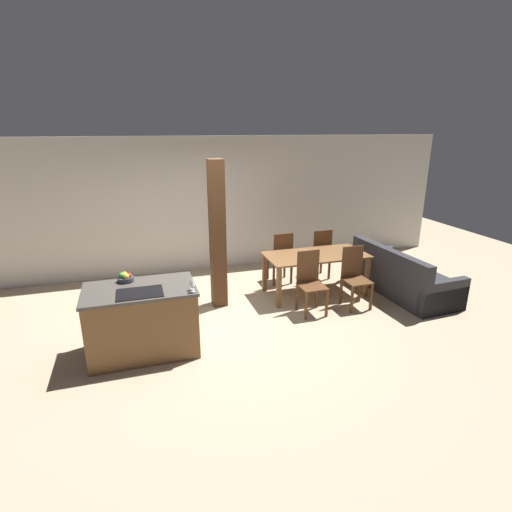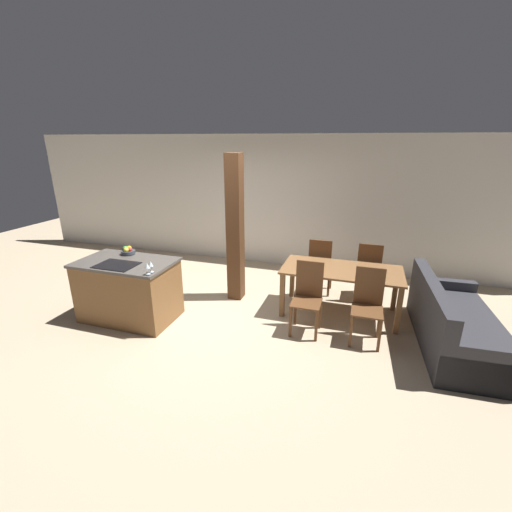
# 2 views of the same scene
# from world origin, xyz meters

# --- Properties ---
(ground_plane) EXTENTS (16.00, 16.00, 0.00)m
(ground_plane) POSITION_xyz_m (0.00, 0.00, 0.00)
(ground_plane) COLOR tan
(wall_back) EXTENTS (11.20, 0.08, 2.70)m
(wall_back) POSITION_xyz_m (0.00, 2.54, 1.35)
(wall_back) COLOR silver
(wall_back) RESTS_ON ground_plane
(kitchen_island) EXTENTS (1.40, 0.84, 0.92)m
(kitchen_island) POSITION_xyz_m (-1.18, -0.50, 0.46)
(kitchen_island) COLOR brown
(kitchen_island) RESTS_ON ground_plane
(fruit_bowl) EXTENTS (0.21, 0.21, 0.12)m
(fruit_bowl) POSITION_xyz_m (-1.34, -0.21, 0.97)
(fruit_bowl) COLOR #383D47
(fruit_bowl) RESTS_ON kitchen_island
(wine_glass_near) EXTENTS (0.06, 0.06, 0.15)m
(wine_glass_near) POSITION_xyz_m (-0.55, -0.85, 1.03)
(wine_glass_near) COLOR silver
(wine_glass_near) RESTS_ON kitchen_island
(wine_glass_middle) EXTENTS (0.06, 0.06, 0.15)m
(wine_glass_middle) POSITION_xyz_m (-0.55, -0.77, 1.03)
(wine_glass_middle) COLOR silver
(wine_glass_middle) RESTS_ON kitchen_island
(dining_table) EXTENTS (1.78, 0.87, 0.74)m
(dining_table) POSITION_xyz_m (1.83, 0.61, 0.64)
(dining_table) COLOR brown
(dining_table) RESTS_ON ground_plane
(dining_chair_near_left) EXTENTS (0.40, 0.40, 1.00)m
(dining_chair_near_left) POSITION_xyz_m (1.43, -0.05, 0.52)
(dining_chair_near_left) COLOR brown
(dining_chair_near_left) RESTS_ON ground_plane
(dining_chair_near_right) EXTENTS (0.40, 0.40, 1.00)m
(dining_chair_near_right) POSITION_xyz_m (2.23, -0.05, 0.52)
(dining_chair_near_right) COLOR brown
(dining_chair_near_right) RESTS_ON ground_plane
(dining_chair_far_left) EXTENTS (0.40, 0.40, 1.00)m
(dining_chair_far_left) POSITION_xyz_m (1.43, 1.26, 0.52)
(dining_chair_far_left) COLOR brown
(dining_chair_far_left) RESTS_ON ground_plane
(dining_chair_far_right) EXTENTS (0.40, 0.40, 1.00)m
(dining_chair_far_right) POSITION_xyz_m (2.23, 1.26, 0.52)
(dining_chair_far_right) COLOR brown
(dining_chair_far_right) RESTS_ON ground_plane
(couch) EXTENTS (1.01, 2.03, 0.85)m
(couch) POSITION_xyz_m (3.33, 0.16, 0.28)
(couch) COLOR #2D2D33
(couch) RESTS_ON ground_plane
(timber_post) EXTENTS (0.24, 0.24, 2.40)m
(timber_post) POSITION_xyz_m (0.10, 0.66, 1.20)
(timber_post) COLOR #4C2D19
(timber_post) RESTS_ON ground_plane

